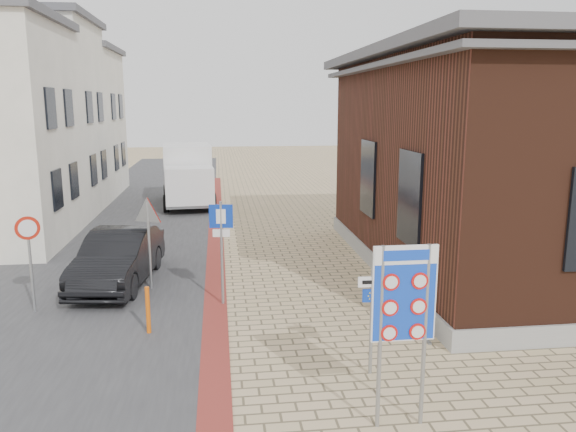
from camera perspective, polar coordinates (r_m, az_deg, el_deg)
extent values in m
plane|color=tan|center=(11.00, 3.50, -16.63)|extent=(120.00, 120.00, 0.00)
cube|color=#38383A|center=(25.34, -15.28, -0.78)|extent=(7.00, 60.00, 0.02)
cube|color=maroon|center=(20.20, -7.36, -3.49)|extent=(0.60, 40.00, 0.02)
cube|color=gray|center=(20.38, 25.34, -3.71)|extent=(12.15, 12.15, 0.50)
cube|color=#401F14|center=(19.85, 26.14, 5.41)|extent=(12.00, 12.00, 6.00)
cube|color=#525257|center=(19.83, 26.95, 14.48)|extent=(13.00, 13.00, 0.30)
cube|color=#525257|center=(19.81, 26.85, 13.33)|extent=(12.70, 12.70, 0.15)
cube|color=black|center=(14.56, 12.31, 1.77)|extent=(0.12, 1.60, 2.40)
cube|color=black|center=(18.34, 8.19, 3.85)|extent=(0.12, 1.60, 2.40)
cube|color=black|center=(21.31, -22.42, 2.51)|extent=(0.10, 1.10, 1.40)
cube|color=black|center=(23.61, -20.93, 3.40)|extent=(0.10, 1.10, 1.40)
cube|color=black|center=(21.11, -23.00, 10.04)|extent=(0.10, 1.10, 1.40)
cube|color=black|center=(23.43, -21.41, 10.20)|extent=(0.10, 1.10, 1.40)
cube|color=beige|center=(29.03, -25.84, 8.74)|extent=(7.00, 6.00, 8.80)
cube|color=#525257|center=(29.27, -26.64, 17.64)|extent=(7.40, 6.40, 0.30)
cube|color=black|center=(27.10, -19.16, 4.45)|extent=(0.10, 1.10, 1.40)
cube|color=black|center=(29.44, -18.21, 5.01)|extent=(0.10, 1.10, 1.40)
cube|color=black|center=(26.94, -19.55, 10.37)|extent=(0.10, 1.10, 1.40)
cube|color=black|center=(29.29, -18.55, 10.46)|extent=(0.10, 1.10, 1.40)
cube|color=beige|center=(34.79, -22.66, 8.58)|extent=(7.00, 6.00, 8.00)
cube|color=#525257|center=(34.90, -23.20, 15.38)|extent=(7.40, 6.40, 0.30)
cube|color=black|center=(32.96, -17.04, 5.70)|extent=(0.10, 1.10, 1.40)
cube|color=black|center=(35.32, -16.39, 6.08)|extent=(0.10, 1.10, 1.40)
cube|color=black|center=(32.83, -17.33, 10.57)|extent=(0.10, 1.10, 1.40)
cube|color=black|center=(35.19, -16.65, 10.62)|extent=(0.10, 1.10, 1.40)
torus|color=slate|center=(12.96, 13.99, -11.10)|extent=(0.04, 0.60, 0.60)
torus|color=slate|center=(13.22, 13.52, -10.62)|extent=(0.04, 0.60, 0.60)
torus|color=slate|center=(13.48, 13.06, -10.16)|extent=(0.04, 0.60, 0.60)
torus|color=slate|center=(13.74, 12.63, -9.72)|extent=(0.04, 0.60, 0.60)
torus|color=slate|center=(14.01, 12.22, -9.29)|extent=(0.04, 0.60, 0.60)
cube|color=slate|center=(13.58, 13.01, -11.19)|extent=(0.08, 1.60, 0.04)
imported|color=black|center=(16.97, -16.84, -4.09)|extent=(2.22, 4.92, 1.57)
cube|color=slate|center=(29.32, -10.06, 2.00)|extent=(2.72, 5.96, 0.27)
cube|color=white|center=(27.18, -9.98, 3.10)|extent=(2.40, 2.00, 1.72)
cube|color=black|center=(26.34, -9.94, 3.55)|extent=(2.04, 0.25, 0.86)
cube|color=white|center=(30.10, -10.22, 4.91)|extent=(2.67, 4.05, 2.36)
cylinder|color=black|center=(27.63, -12.27, 1.23)|extent=(0.34, 0.88, 0.86)
cylinder|color=black|center=(27.70, -7.61, 1.42)|extent=(0.34, 0.88, 0.86)
cylinder|color=black|center=(31.02, -12.25, 2.32)|extent=(0.34, 0.88, 0.86)
cylinder|color=black|center=(31.08, -8.09, 2.48)|extent=(0.34, 0.88, 0.86)
cylinder|color=gray|center=(9.16, 9.33, -12.22)|extent=(0.07, 0.07, 3.03)
cylinder|color=gray|center=(9.39, 13.70, -11.80)|extent=(0.07, 0.07, 3.03)
cube|color=white|center=(9.01, 11.73, -7.74)|extent=(1.04, 0.05, 1.56)
cube|color=blue|center=(9.01, 11.73, -7.74)|extent=(0.99, 0.05, 1.52)
cube|color=white|center=(8.82, 11.89, -3.88)|extent=(0.99, 0.06, 0.29)
cylinder|color=gray|center=(11.04, 8.48, -10.66)|extent=(0.07, 0.07, 2.09)
cube|color=white|center=(10.76, 8.60, -6.62)|extent=(0.56, 0.05, 0.20)
cube|color=#0F38B7|center=(10.85, 8.56, -7.99)|extent=(0.38, 0.05, 0.25)
cylinder|color=gray|center=(14.54, -6.74, -3.83)|extent=(0.07, 0.07, 2.74)
cube|color=#0D32A6|center=(14.32, -6.83, -0.02)|extent=(0.60, 0.11, 0.60)
cube|color=white|center=(14.41, -6.79, -1.73)|extent=(0.44, 0.09, 0.20)
cylinder|color=gray|center=(16.14, -13.90, -2.99)|extent=(0.07, 0.07, 2.50)
cylinder|color=gray|center=(15.30, -24.66, -4.58)|extent=(0.07, 0.07, 2.46)
cylinder|color=#B81D0D|center=(15.09, -24.96, -1.11)|extent=(0.55, 0.24, 0.58)
cylinder|color=#E75E0C|center=(13.27, -14.04, -9.29)|extent=(0.11, 0.11, 1.11)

